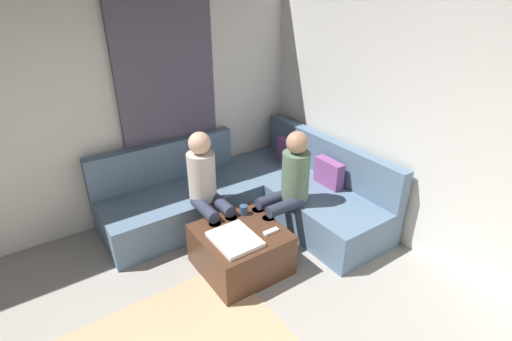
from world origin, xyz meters
The scene contains 9 objects.
wall_left centered at (-2.94, 0.00, 1.35)m, with size 0.12×6.00×2.70m, color silver.
curtain_panel centered at (-2.84, 1.30, 1.25)m, with size 0.06×1.10×2.50m, color #595166.
sectional_couch centered at (-2.08, 1.88, 0.28)m, with size 2.10×2.55×0.87m.
ottoman centered at (-1.39, 1.29, 0.21)m, with size 0.76×0.76×0.42m, color #4C2D1E.
folded_blanket centered at (-1.29, 1.17, 0.44)m, with size 0.44×0.36×0.04m, color white.
coffee_mug centered at (-1.61, 1.47, 0.47)m, with size 0.08×0.08×0.10m, color #334C72.
game_remote centered at (-1.21, 1.51, 0.43)m, with size 0.05×0.15×0.02m, color white.
person_on_couch_back centered at (-1.51, 1.93, 0.66)m, with size 0.30×0.60×1.20m.
person_on_couch_side centered at (-1.93, 1.25, 0.66)m, with size 0.60×0.30×1.20m.
Camera 1 is at (1.07, -0.23, 2.50)m, focal length 26.73 mm.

